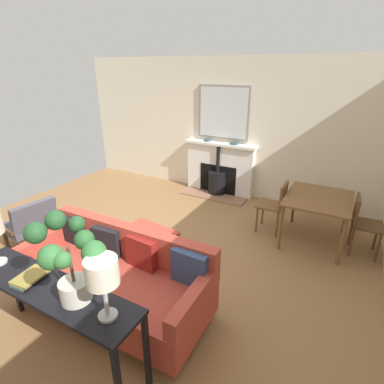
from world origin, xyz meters
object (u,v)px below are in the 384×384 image
at_px(ottoman, 147,243).
at_px(sofa, 115,278).
at_px(book_stack, 30,277).
at_px(dining_table, 318,203).
at_px(console_table, 49,295).
at_px(armchair_accent, 31,222).
at_px(dining_chair_near_fireplace, 276,203).
at_px(mantel_bowl_near, 207,140).
at_px(table_lamp_far_end, 102,274).
at_px(potted_plant, 69,256).
at_px(mantel_bowl_far, 234,143).
at_px(dining_chair_by_back_wall, 362,220).
at_px(fireplace, 219,172).

bearing_deg(ottoman, sofa, 14.27).
distance_m(book_stack, dining_table, 3.68).
bearing_deg(console_table, sofa, 179.94).
relative_size(armchair_accent, dining_chair_near_fireplace, 0.93).
relative_size(mantel_bowl_near, table_lamp_far_end, 0.26).
xyz_separation_m(mantel_bowl_near, potted_plant, (4.22, 0.96, 0.11)).
bearing_deg(dining_chair_near_fireplace, potted_plant, -13.48).
distance_m(mantel_bowl_far, ottoman, 2.76).
bearing_deg(mantel_bowl_near, dining_chair_near_fireplace, 57.97).
bearing_deg(dining_chair_near_fireplace, console_table, -19.21).
bearing_deg(potted_plant, dining_chair_by_back_wall, 148.57).
distance_m(table_lamp_far_end, dining_chair_by_back_wall, 3.60).
height_order(ottoman, potted_plant, potted_plant).
relative_size(mantel_bowl_far, dining_table, 0.15).
bearing_deg(ottoman, potted_plant, 19.42).
bearing_deg(sofa, table_lamp_far_end, 41.77).
relative_size(ottoman, armchair_accent, 1.00).
relative_size(armchair_accent, dining_chair_by_back_wall, 0.92).
bearing_deg(mantel_bowl_far, ottoman, -3.89).
xyz_separation_m(sofa, console_table, (0.74, -0.00, 0.34)).
height_order(console_table, table_lamp_far_end, table_lamp_far_end).
height_order(table_lamp_far_end, dining_chair_by_back_wall, table_lamp_far_end).
bearing_deg(armchair_accent, table_lamp_far_end, 67.21).
height_order(mantel_bowl_near, book_stack, mantel_bowl_near).
bearing_deg(fireplace, console_table, 4.51).
distance_m(fireplace, sofa, 3.50).
distance_m(fireplace, console_table, 4.24).
bearing_deg(dining_chair_near_fireplace, armchair_accent, -53.94).
xyz_separation_m(console_table, dining_table, (-3.15, 1.68, -0.07)).
distance_m(dining_table, dining_chair_near_fireplace, 0.60).
height_order(mantel_bowl_far, book_stack, mantel_bowl_far).
distance_m(mantel_bowl_far, armchair_accent, 3.70).
bearing_deg(fireplace, table_lamp_far_end, 13.21).
xyz_separation_m(console_table, dining_chair_near_fireplace, (-3.15, 1.10, -0.20)).
relative_size(table_lamp_far_end, potted_plant, 0.69).
bearing_deg(dining_chair_by_back_wall, console_table, -35.73).
height_order(console_table, dining_table, console_table).
distance_m(mantel_bowl_near, book_stack, 4.26).
bearing_deg(potted_plant, dining_table, 156.98).
distance_m(mantel_bowl_near, sofa, 3.62).
height_order(fireplace, console_table, fireplace).
relative_size(mantel_bowl_near, armchair_accent, 0.16).
bearing_deg(ottoman, dining_chair_near_fireplace, 139.55).
height_order(fireplace, table_lamp_far_end, table_lamp_far_end).
height_order(sofa, dining_chair_near_fireplace, sofa).
xyz_separation_m(armchair_accent, book_stack, (1.04, 1.61, 0.39)).
xyz_separation_m(fireplace, potted_plant, (4.21, 0.68, 0.73)).
bearing_deg(table_lamp_far_end, armchair_accent, -112.79).
relative_size(book_stack, dining_table, 0.29).
bearing_deg(sofa, armchair_accent, -99.44).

